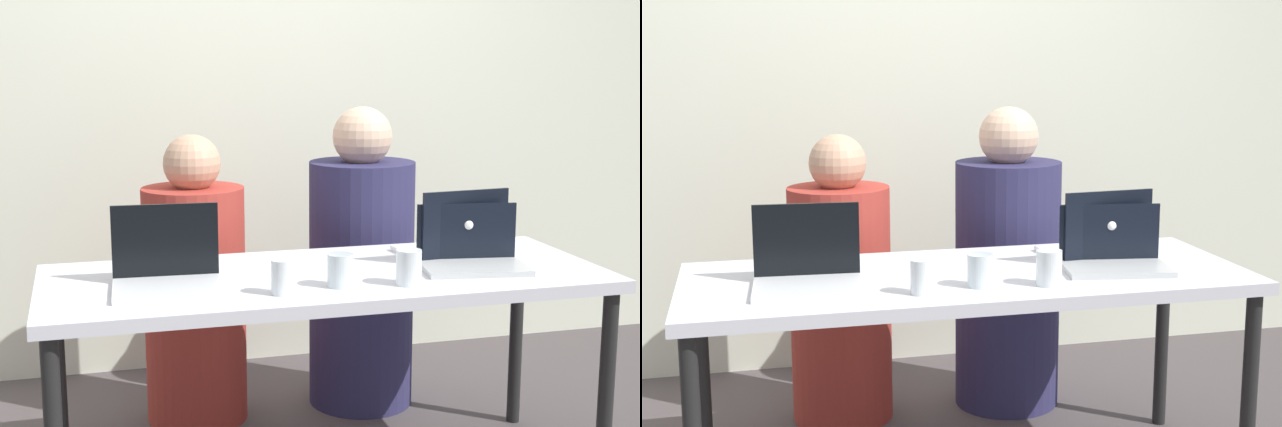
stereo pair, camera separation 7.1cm
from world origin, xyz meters
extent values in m
cube|color=silver|center=(0.00, 1.33, 1.18)|extent=(4.66, 0.10, 2.37)
cube|color=silver|center=(0.00, 0.00, 0.71)|extent=(1.79, 0.71, 0.04)
cylinder|color=black|center=(0.85, -0.30, 0.34)|extent=(0.05, 0.05, 0.69)
cylinder|color=black|center=(-0.85, 0.30, 0.34)|extent=(0.05, 0.05, 0.69)
cylinder|color=black|center=(0.85, 0.30, 0.34)|extent=(0.05, 0.05, 0.69)
cylinder|color=#A2332A|center=(-0.34, 0.67, 0.46)|extent=(0.44, 0.44, 0.92)
sphere|color=tan|center=(-0.34, 0.67, 1.01)|extent=(0.22, 0.22, 0.22)
cylinder|color=#2A284E|center=(0.34, 0.67, 0.50)|extent=(0.52, 0.52, 0.99)
sphere|color=beige|center=(0.34, 0.67, 1.09)|extent=(0.24, 0.24, 0.24)
cube|color=silver|center=(-0.51, -0.10, 0.73)|extent=(0.34, 0.26, 0.02)
cube|color=black|center=(-0.50, 0.02, 0.86)|extent=(0.32, 0.03, 0.22)
sphere|color=white|center=(-0.50, 0.04, 0.86)|extent=(0.04, 0.04, 0.04)
cube|color=silver|center=(0.48, 0.15, 0.73)|extent=(0.34, 0.27, 0.02)
cube|color=black|center=(0.49, 0.02, 0.86)|extent=(0.32, 0.04, 0.23)
sphere|color=white|center=(0.49, 0.01, 0.86)|extent=(0.04, 0.04, 0.04)
cube|color=#B6BABA|center=(0.47, -0.10, 0.73)|extent=(0.36, 0.25, 0.02)
cube|color=black|center=(0.48, 0.00, 0.84)|extent=(0.33, 0.06, 0.18)
sphere|color=white|center=(0.49, 0.01, 0.84)|extent=(0.03, 0.03, 0.03)
cylinder|color=white|center=(0.20, -0.21, 0.78)|extent=(0.08, 0.08, 0.11)
cylinder|color=silver|center=(0.20, -0.21, 0.76)|extent=(0.07, 0.07, 0.06)
cylinder|color=white|center=(-0.19, -0.22, 0.78)|extent=(0.06, 0.06, 0.10)
cylinder|color=silver|center=(-0.19, -0.22, 0.75)|extent=(0.06, 0.06, 0.06)
cylinder|color=silver|center=(-0.01, -0.18, 0.78)|extent=(0.08, 0.08, 0.10)
cylinder|color=silver|center=(-0.01, -0.18, 0.75)|extent=(0.07, 0.07, 0.06)
camera|label=1|loc=(-0.75, -2.67, 1.42)|focal=50.00mm
camera|label=2|loc=(-0.68, -2.69, 1.42)|focal=50.00mm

